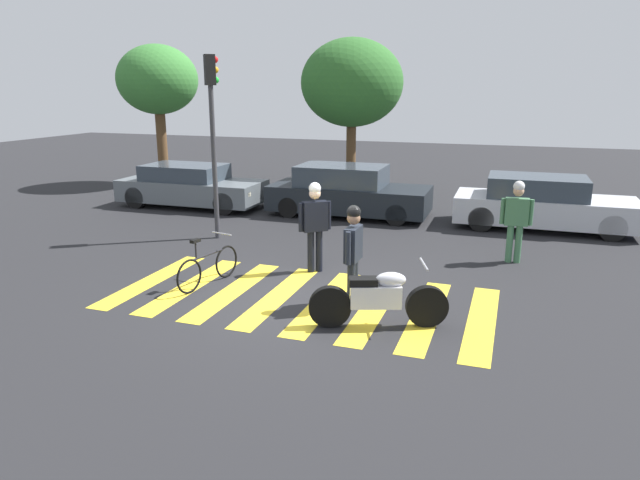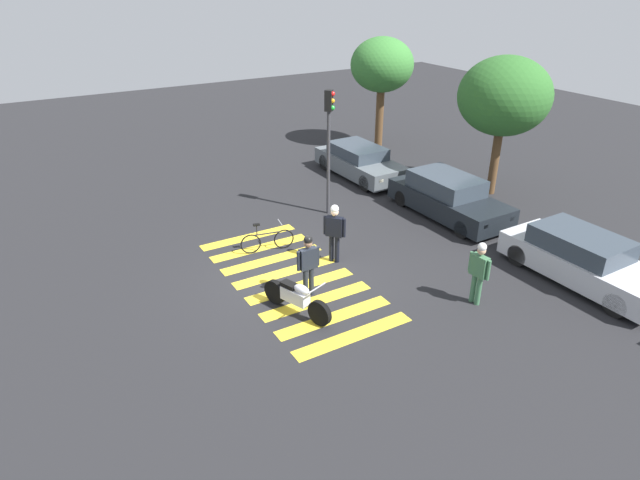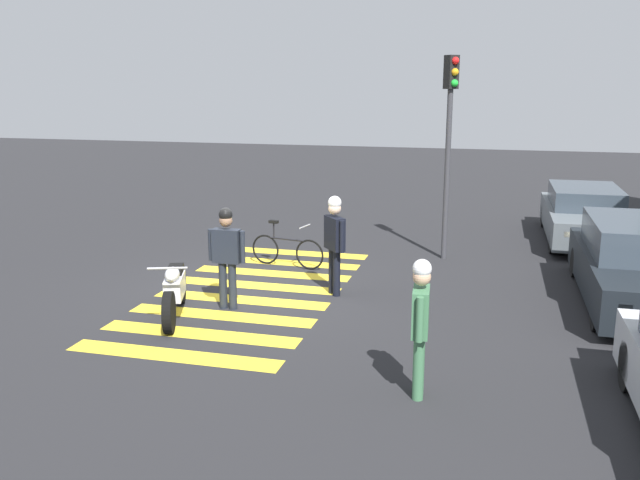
% 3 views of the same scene
% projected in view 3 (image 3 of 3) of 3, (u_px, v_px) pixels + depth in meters
% --- Properties ---
extents(ground_plane, '(60.00, 60.00, 0.00)m').
position_uv_depth(ground_plane, '(250.00, 292.00, 12.88)').
color(ground_plane, '#232326').
extents(police_motorcycle, '(2.13, 0.96, 1.06)m').
position_uv_depth(police_motorcycle, '(175.00, 290.00, 11.46)').
color(police_motorcycle, black).
rests_on(police_motorcycle, ground_plane).
extents(leaning_bicycle, '(0.50, 1.70, 0.99)m').
position_uv_depth(leaning_bicycle, '(287.00, 250.00, 14.60)').
color(leaning_bicycle, black).
rests_on(leaning_bicycle, ground_plane).
extents(officer_on_foot, '(0.56, 0.48, 1.86)m').
position_uv_depth(officer_on_foot, '(335.00, 238.00, 12.52)').
color(officer_on_foot, black).
rests_on(officer_on_foot, ground_plane).
extents(officer_by_motorcycle, '(0.24, 0.68, 1.80)m').
position_uv_depth(officer_by_motorcycle, '(227.00, 251.00, 11.74)').
color(officer_by_motorcycle, '#1E232D').
rests_on(officer_by_motorcycle, ground_plane).
extents(pedestrian_bystander, '(0.67, 0.24, 1.79)m').
position_uv_depth(pedestrian_bystander, '(420.00, 318.00, 8.40)').
color(pedestrian_bystander, '#3F724C').
rests_on(pedestrian_bystander, ground_plane).
extents(crosswalk_stripes, '(6.75, 3.27, 0.01)m').
position_uv_depth(crosswalk_stripes, '(250.00, 292.00, 12.88)').
color(crosswalk_stripes, yellow).
rests_on(crosswalk_stripes, ground_plane).
extents(car_grey_coupe, '(4.56, 1.86, 1.32)m').
position_uv_depth(car_grey_coupe, '(584.00, 215.00, 16.99)').
color(car_grey_coupe, black).
rests_on(car_grey_coupe, ground_plane).
extents(car_black_suv, '(4.68, 1.92, 1.47)m').
position_uv_depth(car_black_suv, '(638.00, 266.00, 12.12)').
color(car_black_suv, black).
rests_on(car_black_suv, ground_plane).
extents(traffic_light_pole, '(0.35, 0.34, 4.43)m').
position_uv_depth(traffic_light_pole, '(449.00, 125.00, 14.69)').
color(traffic_light_pole, '#38383D').
rests_on(traffic_light_pole, ground_plane).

